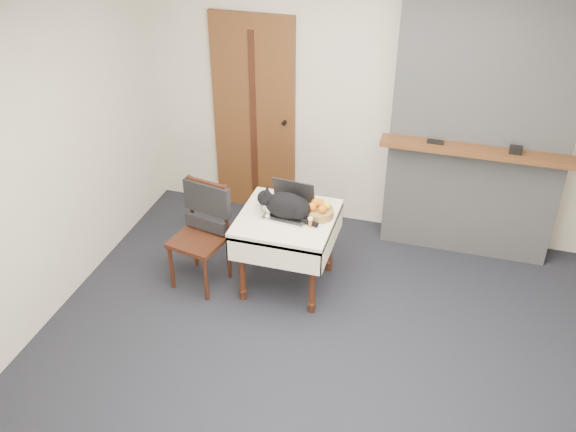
{
  "coord_description": "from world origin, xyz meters",
  "views": [
    {
      "loc": [
        0.74,
        -3.46,
        3.51
      ],
      "look_at": [
        -0.5,
        0.75,
        0.73
      ],
      "focal_mm": 40.0,
      "sensor_mm": 36.0,
      "label": 1
    }
  ],
  "objects_px": {
    "door": "(254,117)",
    "pill_bottle": "(310,222)",
    "cream_jar": "(259,207)",
    "side_table": "(287,228)",
    "laptop": "(290,206)",
    "chair": "(204,220)",
    "cat": "(288,206)",
    "fruit_basket": "(319,210)"
  },
  "relations": [
    {
      "from": "pill_bottle",
      "to": "chair",
      "type": "bearing_deg",
      "value": -179.91
    },
    {
      "from": "cat",
      "to": "cream_jar",
      "type": "xyz_separation_m",
      "value": [
        -0.25,
        0.03,
        -0.08
      ]
    },
    {
      "from": "pill_bottle",
      "to": "door",
      "type": "bearing_deg",
      "value": 125.31
    },
    {
      "from": "laptop",
      "to": "chair",
      "type": "relative_size",
      "value": 0.42
    },
    {
      "from": "door",
      "to": "cream_jar",
      "type": "xyz_separation_m",
      "value": [
        0.44,
        -1.17,
        -0.27
      ]
    },
    {
      "from": "laptop",
      "to": "cat",
      "type": "relative_size",
      "value": 0.73
    },
    {
      "from": "laptop",
      "to": "pill_bottle",
      "type": "xyz_separation_m",
      "value": [
        0.21,
        -0.15,
        -0.02
      ]
    },
    {
      "from": "side_table",
      "to": "cat",
      "type": "bearing_deg",
      "value": -62.89
    },
    {
      "from": "door",
      "to": "laptop",
      "type": "xyz_separation_m",
      "value": [
        0.69,
        -1.13,
        -0.23
      ]
    },
    {
      "from": "side_table",
      "to": "fruit_basket",
      "type": "xyz_separation_m",
      "value": [
        0.25,
        0.07,
        0.17
      ]
    },
    {
      "from": "cat",
      "to": "chair",
      "type": "relative_size",
      "value": 0.57
    },
    {
      "from": "door",
      "to": "laptop",
      "type": "height_order",
      "value": "door"
    },
    {
      "from": "pill_bottle",
      "to": "fruit_basket",
      "type": "height_order",
      "value": "fruit_basket"
    },
    {
      "from": "laptop",
      "to": "cat",
      "type": "bearing_deg",
      "value": -82.8
    },
    {
      "from": "cat",
      "to": "fruit_basket",
      "type": "xyz_separation_m",
      "value": [
        0.24,
        0.09,
        -0.05
      ]
    },
    {
      "from": "door",
      "to": "pill_bottle",
      "type": "distance_m",
      "value": 1.58
    },
    {
      "from": "laptop",
      "to": "fruit_basket",
      "type": "bearing_deg",
      "value": 10.87
    },
    {
      "from": "laptop",
      "to": "chair",
      "type": "xyz_separation_m",
      "value": [
        -0.71,
        -0.15,
        -0.17
      ]
    },
    {
      "from": "fruit_basket",
      "to": "chair",
      "type": "xyz_separation_m",
      "value": [
        -0.96,
        -0.17,
        -0.16
      ]
    },
    {
      "from": "laptop",
      "to": "cream_jar",
      "type": "bearing_deg",
      "value": -165.13
    },
    {
      "from": "door",
      "to": "chair",
      "type": "relative_size",
      "value": 2.14
    },
    {
      "from": "door",
      "to": "chair",
      "type": "height_order",
      "value": "door"
    },
    {
      "from": "pill_bottle",
      "to": "laptop",
      "type": "bearing_deg",
      "value": 145.65
    },
    {
      "from": "cream_jar",
      "to": "pill_bottle",
      "type": "xyz_separation_m",
      "value": [
        0.47,
        -0.11,
        0.01
      ]
    },
    {
      "from": "side_table",
      "to": "chair",
      "type": "relative_size",
      "value": 0.83
    },
    {
      "from": "laptop",
      "to": "fruit_basket",
      "type": "xyz_separation_m",
      "value": [
        0.24,
        0.02,
        -0.01
      ]
    },
    {
      "from": "door",
      "to": "fruit_basket",
      "type": "distance_m",
      "value": 1.47
    },
    {
      "from": "chair",
      "to": "pill_bottle",
      "type": "bearing_deg",
      "value": 11.63
    },
    {
      "from": "side_table",
      "to": "pill_bottle",
      "type": "bearing_deg",
      "value": -23.13
    },
    {
      "from": "chair",
      "to": "cat",
      "type": "bearing_deg",
      "value": 17.63
    },
    {
      "from": "cat",
      "to": "cream_jar",
      "type": "relative_size",
      "value": 8.02
    },
    {
      "from": "side_table",
      "to": "cream_jar",
      "type": "height_order",
      "value": "cream_jar"
    },
    {
      "from": "side_table",
      "to": "pill_bottle",
      "type": "height_order",
      "value": "pill_bottle"
    },
    {
      "from": "fruit_basket",
      "to": "chair",
      "type": "height_order",
      "value": "chair"
    },
    {
      "from": "door",
      "to": "chair",
      "type": "distance_m",
      "value": 1.34
    },
    {
      "from": "side_table",
      "to": "cream_jar",
      "type": "xyz_separation_m",
      "value": [
        -0.24,
        0.01,
        0.15
      ]
    },
    {
      "from": "fruit_basket",
      "to": "pill_bottle",
      "type": "bearing_deg",
      "value": -99.67
    },
    {
      "from": "door",
      "to": "pill_bottle",
      "type": "relative_size",
      "value": 24.75
    },
    {
      "from": "side_table",
      "to": "cream_jar",
      "type": "distance_m",
      "value": 0.28
    },
    {
      "from": "cream_jar",
      "to": "fruit_basket",
      "type": "xyz_separation_m",
      "value": [
        0.49,
        0.06,
        0.02
      ]
    },
    {
      "from": "cream_jar",
      "to": "fruit_basket",
      "type": "bearing_deg",
      "value": 6.91
    },
    {
      "from": "pill_bottle",
      "to": "fruit_basket",
      "type": "relative_size",
      "value": 0.33
    }
  ]
}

